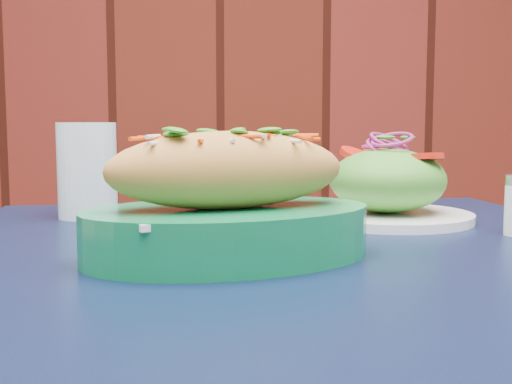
{
  "coord_description": "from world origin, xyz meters",
  "views": [
    {
      "loc": [
        0.36,
        0.58,
        0.88
      ],
      "look_at": [
        0.4,
        1.25,
        0.81
      ],
      "focal_mm": 45.0,
      "sensor_mm": 36.0,
      "label": 1
    }
  ],
  "objects": [
    {
      "name": "cafe_table",
      "position": [
        0.45,
        1.26,
        0.66
      ],
      "size": [
        0.86,
        0.86,
        0.75
      ],
      "rotation": [
        0.0,
        0.0,
        0.08
      ],
      "color": "black",
      "rests_on": "ground"
    },
    {
      "name": "salad_plate",
      "position": [
        0.6,
        1.43,
        0.8
      ],
      "size": [
        0.23,
        0.23,
        0.12
      ],
      "rotation": [
        0.0,
        0.0,
        0.19
      ],
      "color": "white",
      "rests_on": "cafe_table"
    },
    {
      "name": "water_glass",
      "position": [
        0.18,
        1.49,
        0.82
      ],
      "size": [
        0.08,
        0.08,
        0.13
      ],
      "primitive_type": "cylinder",
      "color": "silver",
      "rests_on": "cafe_table"
    },
    {
      "name": "banh_mi_basket",
      "position": [
        0.37,
        1.2,
        0.8
      ],
      "size": [
        0.33,
        0.27,
        0.13
      ],
      "rotation": [
        0.0,
        0.0,
        0.32
      ],
      "color": "#0C6F3E",
      "rests_on": "cafe_table"
    }
  ]
}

